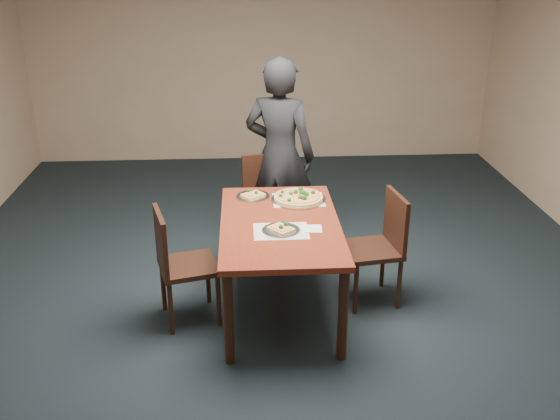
{
  "coord_description": "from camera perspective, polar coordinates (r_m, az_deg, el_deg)",
  "views": [
    {
      "loc": [
        -0.26,
        -4.16,
        2.67
      ],
      "look_at": [
        -0.01,
        0.14,
        0.85
      ],
      "focal_mm": 40.0,
      "sensor_mm": 36.0,
      "label": 1
    }
  ],
  "objects": [
    {
      "name": "ground",
      "position": [
        4.96,
        0.16,
        -9.7
      ],
      "size": [
        8.0,
        8.0,
        0.0
      ],
      "primitive_type": "plane",
      "color": "black",
      "rests_on": "ground"
    },
    {
      "name": "room_shell",
      "position": [
        4.28,
        0.19,
        10.33
      ],
      "size": [
        8.0,
        8.0,
        8.0
      ],
      "color": "tan",
      "rests_on": "ground"
    },
    {
      "name": "dining_table",
      "position": [
        4.76,
        0.0,
        -2.13
      ],
      "size": [
        0.9,
        1.5,
        0.75
      ],
      "color": "maroon",
      "rests_on": "ground"
    },
    {
      "name": "chair_far",
      "position": [
        5.8,
        -1.17,
        1.1
      ],
      "size": [
        0.5,
        0.5,
        0.91
      ],
      "rotation": [
        0.0,
        0.0,
        0.21
      ],
      "color": "black",
      "rests_on": "ground"
    },
    {
      "name": "chair_left",
      "position": [
        4.73,
        -9.33,
        -4.52
      ],
      "size": [
        0.52,
        0.52,
        0.91
      ],
      "rotation": [
        0.0,
        0.0,
        1.84
      ],
      "color": "black",
      "rests_on": "ground"
    },
    {
      "name": "chair_right",
      "position": [
        5.01,
        9.24,
        -2.87
      ],
      "size": [
        0.48,
        0.48,
        0.91
      ],
      "rotation": [
        0.0,
        0.0,
        -1.42
      ],
      "color": "black",
      "rests_on": "ground"
    },
    {
      "name": "diner",
      "position": [
        5.75,
        -0.03,
        5.0
      ],
      "size": [
        0.77,
        0.64,
        1.8
      ],
      "primitive_type": "imported",
      "rotation": [
        0.0,
        0.0,
        2.78
      ],
      "color": "black",
      "rests_on": "ground"
    },
    {
      "name": "placemat_main",
      "position": [
        5.13,
        1.7,
        0.95
      ],
      "size": [
        0.42,
        0.32,
        0.0
      ],
      "primitive_type": "cube",
      "color": "white",
      "rests_on": "dining_table"
    },
    {
      "name": "placemat_near",
      "position": [
        4.57,
        0.08,
        -1.94
      ],
      "size": [
        0.4,
        0.3,
        0.0
      ],
      "primitive_type": "cube",
      "color": "white",
      "rests_on": "dining_table"
    },
    {
      "name": "pizza_pan",
      "position": [
        5.13,
        1.71,
        1.18
      ],
      "size": [
        0.45,
        0.45,
        0.07
      ],
      "color": "silver",
      "rests_on": "dining_table"
    },
    {
      "name": "slice_plate_near",
      "position": [
        4.56,
        0.1,
        -1.79
      ],
      "size": [
        0.28,
        0.28,
        0.06
      ],
      "color": "silver",
      "rests_on": "dining_table"
    },
    {
      "name": "slice_plate_far",
      "position": [
        5.19,
        -2.49,
        1.33
      ],
      "size": [
        0.28,
        0.28,
        0.06
      ],
      "color": "silver",
      "rests_on": "dining_table"
    },
    {
      "name": "napkin",
      "position": [
        4.61,
        2.96,
        -1.73
      ],
      "size": [
        0.15,
        0.15,
        0.01
      ],
      "primitive_type": "cube",
      "rotation": [
        0.0,
        0.0,
        -0.07
      ],
      "color": "white",
      "rests_on": "dining_table"
    }
  ]
}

